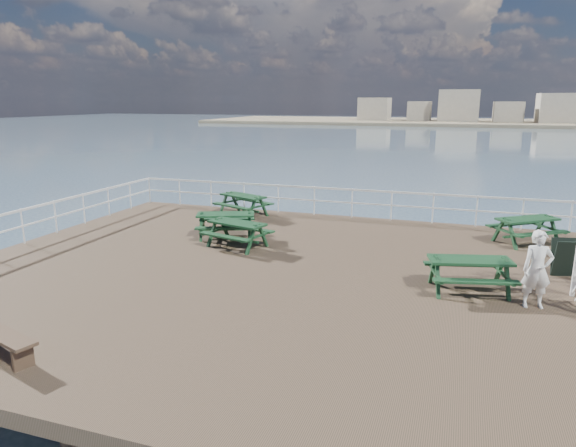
% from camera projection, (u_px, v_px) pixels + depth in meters
% --- Properties ---
extents(ground, '(18.00, 14.00, 0.30)m').
position_uv_depth(ground, '(296.00, 279.00, 13.16)').
color(ground, brown).
rests_on(ground, ground).
extents(sea_backdrop, '(300.00, 300.00, 9.20)m').
position_uv_depth(sea_backdrop, '(501.00, 119.00, 132.74)').
color(sea_backdrop, '#455E74').
rests_on(sea_backdrop, ground).
extents(railing, '(17.77, 13.76, 1.10)m').
position_uv_depth(railing, '(321.00, 219.00, 15.31)').
color(railing, white).
rests_on(railing, ground).
extents(picnic_table_a, '(2.24, 2.04, 0.89)m').
position_uv_depth(picnic_table_a, '(226.00, 220.00, 16.49)').
color(picnic_table_a, '#13351C').
rests_on(picnic_table_a, ground).
extents(picnic_table_b, '(2.29, 2.09, 0.91)m').
position_uv_depth(picnic_table_b, '(243.00, 201.00, 19.58)').
color(picnic_table_b, '#13351C').
rests_on(picnic_table_b, ground).
extents(picnic_table_c, '(2.40, 2.32, 0.91)m').
position_uv_depth(picnic_table_c, '(527.00, 225.00, 15.77)').
color(picnic_table_c, '#13351C').
rests_on(picnic_table_c, ground).
extents(picnic_table_d, '(2.09, 1.85, 0.87)m').
position_uv_depth(picnic_table_d, '(237.00, 229.00, 15.41)').
color(picnic_table_d, '#13351C').
rests_on(picnic_table_d, ground).
extents(picnic_table_e, '(2.14, 1.88, 0.90)m').
position_uv_depth(picnic_table_e, '(470.00, 268.00, 11.79)').
color(picnic_table_e, '#13351C').
rests_on(picnic_table_e, ground).
extents(flat_bench_near, '(1.65, 0.83, 0.46)m').
position_uv_depth(flat_bench_near, '(3.00, 339.00, 8.77)').
color(flat_bench_near, brown).
rests_on(flat_bench_near, ground).
extents(sandwich_board, '(0.66, 0.55, 0.96)m').
position_uv_depth(sandwich_board, '(565.00, 258.00, 12.86)').
color(sandwich_board, black).
rests_on(sandwich_board, ground).
extents(person, '(0.69, 0.52, 1.69)m').
position_uv_depth(person, '(537.00, 269.00, 10.83)').
color(person, white).
rests_on(person, ground).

